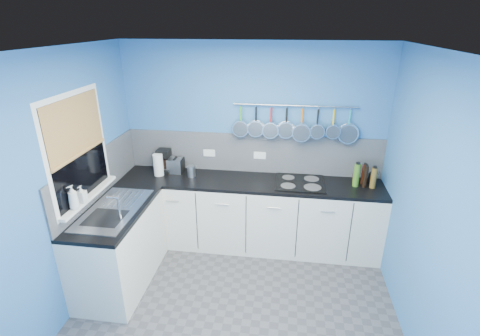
% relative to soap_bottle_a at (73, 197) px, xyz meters
% --- Properties ---
extents(floor, '(3.20, 3.00, 0.02)m').
position_rel_soap_bottle_a_xyz_m(floor, '(1.53, -0.02, -1.18)').
color(floor, '#47474C').
rests_on(floor, ground).
extents(ceiling, '(3.20, 3.00, 0.02)m').
position_rel_soap_bottle_a_xyz_m(ceiling, '(1.53, -0.02, 1.34)').
color(ceiling, white).
rests_on(ceiling, ground).
extents(wall_back, '(3.20, 0.02, 2.50)m').
position_rel_soap_bottle_a_xyz_m(wall_back, '(1.53, 1.49, 0.08)').
color(wall_back, '#316BAC').
rests_on(wall_back, ground).
extents(wall_left, '(0.02, 3.00, 2.50)m').
position_rel_soap_bottle_a_xyz_m(wall_left, '(-0.08, -0.02, 0.08)').
color(wall_left, '#316BAC').
rests_on(wall_left, ground).
extents(wall_right, '(0.02, 3.00, 2.50)m').
position_rel_soap_bottle_a_xyz_m(wall_right, '(3.14, -0.02, 0.08)').
color(wall_right, '#316BAC').
rests_on(wall_right, ground).
extents(backsplash_back, '(3.20, 0.02, 0.50)m').
position_rel_soap_bottle_a_xyz_m(backsplash_back, '(1.53, 1.47, -0.02)').
color(backsplash_back, gray).
rests_on(backsplash_back, wall_back).
extents(backsplash_left, '(0.02, 1.80, 0.50)m').
position_rel_soap_bottle_a_xyz_m(backsplash_left, '(-0.06, 0.58, -0.02)').
color(backsplash_left, gray).
rests_on(backsplash_left, wall_left).
extents(cabinet_run_back, '(3.20, 0.60, 0.86)m').
position_rel_soap_bottle_a_xyz_m(cabinet_run_back, '(1.53, 1.18, -0.74)').
color(cabinet_run_back, silver).
rests_on(cabinet_run_back, ground).
extents(worktop_back, '(3.20, 0.60, 0.04)m').
position_rel_soap_bottle_a_xyz_m(worktop_back, '(1.53, 1.18, -0.29)').
color(worktop_back, black).
rests_on(worktop_back, cabinet_run_back).
extents(cabinet_run_left, '(0.60, 1.20, 0.86)m').
position_rel_soap_bottle_a_xyz_m(cabinet_run_left, '(0.23, 0.28, -0.74)').
color(cabinet_run_left, silver).
rests_on(cabinet_run_left, ground).
extents(worktop_left, '(0.60, 1.20, 0.04)m').
position_rel_soap_bottle_a_xyz_m(worktop_left, '(0.23, 0.28, -0.29)').
color(worktop_left, black).
rests_on(worktop_left, cabinet_run_left).
extents(window_frame, '(0.01, 1.00, 1.10)m').
position_rel_soap_bottle_a_xyz_m(window_frame, '(-0.05, 0.28, 0.38)').
color(window_frame, white).
rests_on(window_frame, wall_left).
extents(window_glass, '(0.01, 0.90, 1.00)m').
position_rel_soap_bottle_a_xyz_m(window_glass, '(-0.04, 0.28, 0.38)').
color(window_glass, black).
rests_on(window_glass, wall_left).
extents(bamboo_blind, '(0.01, 0.90, 0.55)m').
position_rel_soap_bottle_a_xyz_m(bamboo_blind, '(-0.03, 0.28, 0.61)').
color(bamboo_blind, '#BD9443').
rests_on(bamboo_blind, wall_left).
extents(window_sill, '(0.10, 0.98, 0.03)m').
position_rel_soap_bottle_a_xyz_m(window_sill, '(-0.02, 0.28, -0.13)').
color(window_sill, white).
rests_on(window_sill, wall_left).
extents(sink_unit, '(0.50, 0.95, 0.01)m').
position_rel_soap_bottle_a_xyz_m(sink_unit, '(0.23, 0.28, -0.27)').
color(sink_unit, silver).
rests_on(sink_unit, worktop_left).
extents(mixer_tap, '(0.12, 0.08, 0.26)m').
position_rel_soap_bottle_a_xyz_m(mixer_tap, '(0.39, 0.10, -0.14)').
color(mixer_tap, silver).
rests_on(mixer_tap, worktop_left).
extents(socket_left, '(0.15, 0.01, 0.09)m').
position_rel_soap_bottle_a_xyz_m(socket_left, '(0.98, 1.45, -0.04)').
color(socket_left, white).
rests_on(socket_left, backsplash_back).
extents(socket_right, '(0.15, 0.01, 0.09)m').
position_rel_soap_bottle_a_xyz_m(socket_right, '(1.63, 1.45, -0.04)').
color(socket_right, white).
rests_on(socket_right, backsplash_back).
extents(pot_rail, '(1.45, 0.02, 0.02)m').
position_rel_soap_bottle_a_xyz_m(pot_rail, '(2.03, 1.43, 0.61)').
color(pot_rail, silver).
rests_on(pot_rail, wall_back).
extents(soap_bottle_a, '(0.12, 0.12, 0.24)m').
position_rel_soap_bottle_a_xyz_m(soap_bottle_a, '(0.00, 0.00, 0.00)').
color(soap_bottle_a, white).
rests_on(soap_bottle_a, window_sill).
extents(soap_bottle_b, '(0.08, 0.08, 0.17)m').
position_rel_soap_bottle_a_xyz_m(soap_bottle_b, '(0.00, 0.13, -0.03)').
color(soap_bottle_b, white).
rests_on(soap_bottle_b, window_sill).
extents(paper_towel, '(0.13, 0.13, 0.28)m').
position_rel_soap_bottle_a_xyz_m(paper_towel, '(0.39, 1.19, -0.13)').
color(paper_towel, white).
rests_on(paper_towel, worktop_back).
extents(coffee_maker, '(0.17, 0.19, 0.30)m').
position_rel_soap_bottle_a_xyz_m(coffee_maker, '(0.42, 1.29, -0.12)').
color(coffee_maker, black).
rests_on(coffee_maker, worktop_back).
extents(toaster, '(0.29, 0.17, 0.18)m').
position_rel_soap_bottle_a_xyz_m(toaster, '(0.52, 1.31, -0.18)').
color(toaster, silver).
rests_on(toaster, worktop_back).
extents(canister, '(0.12, 0.12, 0.14)m').
position_rel_soap_bottle_a_xyz_m(canister, '(0.80, 1.20, -0.20)').
color(canister, silver).
rests_on(canister, worktop_back).
extents(hob, '(0.58, 0.51, 0.01)m').
position_rel_soap_bottle_a_xyz_m(hob, '(2.14, 1.19, -0.26)').
color(hob, black).
rests_on(hob, worktop_back).
extents(pan_0, '(0.20, 0.09, 0.39)m').
position_rel_soap_bottle_a_xyz_m(pan_0, '(1.40, 1.42, 0.42)').
color(pan_0, silver).
rests_on(pan_0, pot_rail).
extents(pan_1, '(0.20, 0.06, 0.39)m').
position_rel_soap_bottle_a_xyz_m(pan_1, '(1.58, 1.42, 0.41)').
color(pan_1, silver).
rests_on(pan_1, pot_rail).
extents(pan_2, '(0.20, 0.11, 0.39)m').
position_rel_soap_bottle_a_xyz_m(pan_2, '(1.76, 1.42, 0.42)').
color(pan_2, silver).
rests_on(pan_2, pot_rail).
extents(pan_3, '(0.20, 0.06, 0.39)m').
position_rel_soap_bottle_a_xyz_m(pan_3, '(1.94, 1.42, 0.41)').
color(pan_3, silver).
rests_on(pan_3, pot_rail).
extents(pan_4, '(0.22, 0.12, 0.41)m').
position_rel_soap_bottle_a_xyz_m(pan_4, '(2.12, 1.42, 0.40)').
color(pan_4, silver).
rests_on(pan_4, pot_rail).
extents(pan_5, '(0.18, 0.11, 0.37)m').
position_rel_soap_bottle_a_xyz_m(pan_5, '(2.30, 1.42, 0.43)').
color(pan_5, silver).
rests_on(pan_5, pot_rail).
extents(pan_6, '(0.17, 0.11, 0.36)m').
position_rel_soap_bottle_a_xyz_m(pan_6, '(2.48, 1.42, 0.43)').
color(pan_6, silver).
rests_on(pan_6, pot_rail).
extents(pan_7, '(0.24, 0.06, 0.43)m').
position_rel_soap_bottle_a_xyz_m(pan_7, '(2.67, 1.42, 0.40)').
color(pan_7, silver).
rests_on(pan_7, pot_rail).
extents(condiment_0, '(0.06, 0.06, 0.12)m').
position_rel_soap_bottle_a_xyz_m(condiment_0, '(2.97, 1.31, -0.21)').
color(condiment_0, black).
rests_on(condiment_0, worktop_back).
extents(condiment_1, '(0.06, 0.06, 0.24)m').
position_rel_soap_bottle_a_xyz_m(condiment_1, '(2.88, 1.28, -0.15)').
color(condiment_1, '#4C190C').
rests_on(condiment_1, worktop_back).
extents(condiment_2, '(0.05, 0.05, 0.12)m').
position_rel_soap_bottle_a_xyz_m(condiment_2, '(2.79, 1.32, -0.21)').
color(condiment_2, brown).
rests_on(condiment_2, worktop_back).
extents(condiment_3, '(0.07, 0.07, 0.25)m').
position_rel_soap_bottle_a_xyz_m(condiment_3, '(2.97, 1.19, -0.15)').
color(condiment_3, brown).
rests_on(condiment_3, worktop_back).
extents(condiment_4, '(0.05, 0.05, 0.26)m').
position_rel_soap_bottle_a_xyz_m(condiment_4, '(2.88, 1.19, -0.14)').
color(condiment_4, black).
rests_on(condiment_4, worktop_back).
extents(condiment_5, '(0.07, 0.07, 0.28)m').
position_rel_soap_bottle_a_xyz_m(condiment_5, '(2.78, 1.20, -0.13)').
color(condiment_5, '#3F721E').
rests_on(condiment_5, worktop_back).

